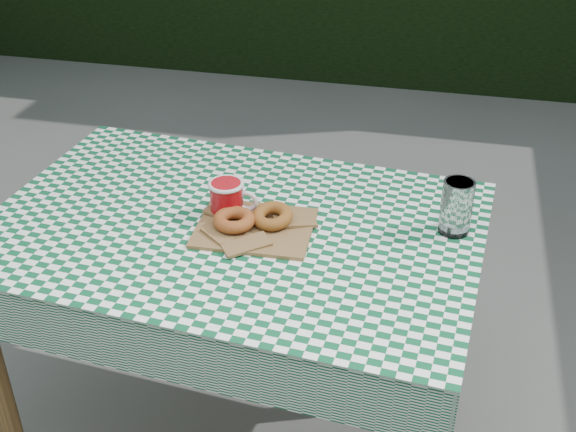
# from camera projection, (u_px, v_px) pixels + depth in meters

# --- Properties ---
(ground) EXTENTS (60.00, 60.00, 0.00)m
(ground) POSITION_uv_depth(u_px,v_px,m) (205.00, 431.00, 2.23)
(ground) COLOR #555650
(ground) RESTS_ON ground
(table) EXTENTS (1.24, 0.89, 0.75)m
(table) POSITION_uv_depth(u_px,v_px,m) (238.00, 342.00, 2.02)
(table) COLOR brown
(table) RESTS_ON ground
(tablecloth) EXTENTS (1.27, 0.91, 0.01)m
(tablecloth) POSITION_uv_depth(u_px,v_px,m) (233.00, 225.00, 1.82)
(tablecloth) COLOR #0B4A29
(tablecloth) RESTS_ON table
(paper_bag) EXTENTS (0.28, 0.23, 0.01)m
(paper_bag) POSITION_uv_depth(u_px,v_px,m) (255.00, 227.00, 1.79)
(paper_bag) COLOR olive
(paper_bag) RESTS_ON tablecloth
(bagel_front) EXTENTS (0.12, 0.12, 0.03)m
(bagel_front) POSITION_uv_depth(u_px,v_px,m) (234.00, 220.00, 1.77)
(bagel_front) COLOR brown
(bagel_front) RESTS_ON paper_bag
(bagel_back) EXTENTS (0.13, 0.13, 0.03)m
(bagel_back) POSITION_uv_depth(u_px,v_px,m) (272.00, 216.00, 1.79)
(bagel_back) COLOR brown
(bagel_back) RESTS_ON paper_bag
(coffee_mug) EXTENTS (0.17, 0.17, 0.09)m
(coffee_mug) POSITION_uv_depth(u_px,v_px,m) (227.00, 199.00, 1.82)
(coffee_mug) COLOR maroon
(coffee_mug) RESTS_ON tablecloth
(drinking_glass) EXTENTS (0.08, 0.08, 0.14)m
(drinking_glass) POSITION_uv_depth(u_px,v_px,m) (456.00, 207.00, 1.75)
(drinking_glass) COLOR silver
(drinking_glass) RESTS_ON tablecloth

